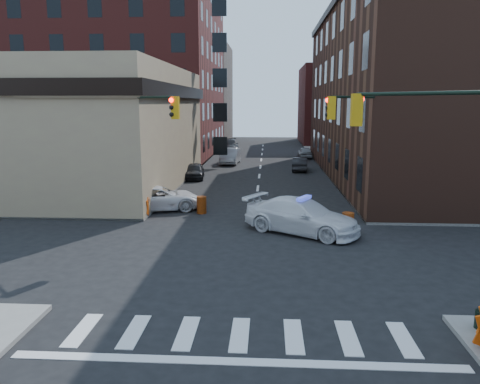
# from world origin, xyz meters

# --- Properties ---
(ground) EXTENTS (140.00, 140.00, 0.00)m
(ground) POSITION_xyz_m (0.00, 0.00, 0.00)
(ground) COLOR black
(ground) RESTS_ON ground
(sidewalk_nw) EXTENTS (34.00, 54.50, 0.15)m
(sidewalk_nw) POSITION_xyz_m (-23.00, 32.75, 0.07)
(sidewalk_nw) COLOR gray
(sidewalk_nw) RESTS_ON ground
(sidewalk_ne) EXTENTS (34.00, 54.50, 0.15)m
(sidewalk_ne) POSITION_xyz_m (23.00, 32.75, 0.07)
(sidewalk_ne) COLOR gray
(sidewalk_ne) RESTS_ON ground
(bank_building) EXTENTS (22.00, 22.00, 9.00)m
(bank_building) POSITION_xyz_m (-17.00, 16.50, 4.50)
(bank_building) COLOR #968662
(bank_building) RESTS_ON ground
(apartment_block) EXTENTS (25.00, 25.00, 24.00)m
(apartment_block) POSITION_xyz_m (-18.50, 40.00, 12.00)
(apartment_block) COLOR #581E1B
(apartment_block) RESTS_ON ground
(commercial_row_ne) EXTENTS (14.00, 34.00, 14.00)m
(commercial_row_ne) POSITION_xyz_m (13.00, 22.50, 7.00)
(commercial_row_ne) COLOR #45261B
(commercial_row_ne) RESTS_ON ground
(filler_nw) EXTENTS (20.00, 18.00, 16.00)m
(filler_nw) POSITION_xyz_m (-16.00, 62.00, 8.00)
(filler_nw) COLOR brown
(filler_nw) RESTS_ON ground
(filler_ne) EXTENTS (16.00, 16.00, 12.00)m
(filler_ne) POSITION_xyz_m (14.00, 58.00, 6.00)
(filler_ne) COLOR #581E1B
(filler_ne) RESTS_ON ground
(signal_pole_se) EXTENTS (5.40, 5.27, 8.00)m
(signal_pole_se) POSITION_xyz_m (6.04, -5.52, 4.61)
(signal_pole_se) COLOR black
(signal_pole_se) RESTS_ON sidewalk_se
(signal_pole_nw) EXTENTS (3.58, 3.67, 8.00)m
(signal_pole_nw) POSITION_xyz_m (-5.85, 5.34, 4.34)
(signal_pole_nw) COLOR black
(signal_pole_nw) RESTS_ON sidewalk_nw
(signal_pole_ne) EXTENTS (3.67, 3.58, 8.00)m
(signal_pole_ne) POSITION_xyz_m (5.84, 5.35, 4.34)
(signal_pole_ne) COLOR black
(signal_pole_ne) RESTS_ON sidewalk_ne
(tree_ne_near) EXTENTS (3.00, 3.00, 4.85)m
(tree_ne_near) POSITION_xyz_m (7.50, 26.00, 3.49)
(tree_ne_near) COLOR black
(tree_ne_near) RESTS_ON sidewalk_ne
(tree_ne_far) EXTENTS (3.00, 3.00, 4.85)m
(tree_ne_far) POSITION_xyz_m (7.50, 34.00, 3.49)
(tree_ne_far) COLOR black
(tree_ne_far) RESTS_ON sidewalk_ne
(police_car) EXTENTS (6.26, 5.05, 1.70)m
(police_car) POSITION_xyz_m (2.45, 3.83, 0.85)
(police_car) COLOR white
(police_car) RESTS_ON ground
(pickup) EXTENTS (5.68, 3.77, 1.45)m
(pickup) POSITION_xyz_m (-5.80, 8.40, 0.72)
(pickup) COLOR silver
(pickup) RESTS_ON ground
(parked_car_wnear) EXTENTS (1.95, 4.05, 1.33)m
(parked_car_wnear) POSITION_xyz_m (-5.50, 20.34, 0.67)
(parked_car_wnear) COLOR black
(parked_car_wnear) RESTS_ON ground
(parked_car_wfar) EXTENTS (2.02, 5.05, 1.63)m
(parked_car_wfar) POSITION_xyz_m (-3.21, 30.45, 0.82)
(parked_car_wfar) COLOR #92939A
(parked_car_wfar) RESTS_ON ground
(parked_car_wdeep) EXTENTS (2.77, 5.76, 1.62)m
(parked_car_wdeep) POSITION_xyz_m (-4.31, 42.91, 0.81)
(parked_car_wdeep) COLOR black
(parked_car_wdeep) RESTS_ON ground
(parked_car_enear) EXTENTS (1.71, 3.99, 1.28)m
(parked_car_enear) POSITION_xyz_m (3.80, 25.61, 0.64)
(parked_car_enear) COLOR black
(parked_car_enear) RESTS_ON ground
(parked_car_efar) EXTENTS (1.58, 3.83, 1.30)m
(parked_car_efar) POSITION_xyz_m (5.09, 36.18, 0.65)
(parked_car_efar) COLOR #94989C
(parked_car_efar) RESTS_ON ground
(pedestrian_a) EXTENTS (0.87, 0.85, 2.02)m
(pedestrian_a) POSITION_xyz_m (-10.57, 9.13, 1.16)
(pedestrian_a) COLOR black
(pedestrian_a) RESTS_ON sidewalk_nw
(pedestrian_b) EXTENTS (0.93, 0.84, 1.57)m
(pedestrian_b) POSITION_xyz_m (-11.30, 7.51, 0.93)
(pedestrian_b) COLOR black
(pedestrian_b) RESTS_ON sidewalk_nw
(pedestrian_c) EXTENTS (1.07, 1.19, 1.94)m
(pedestrian_c) POSITION_xyz_m (-11.46, 7.87, 1.12)
(pedestrian_c) COLOR black
(pedestrian_c) RESTS_ON sidewalk_nw
(barrel_road) EXTENTS (0.75, 0.75, 1.05)m
(barrel_road) POSITION_xyz_m (4.72, 3.82, 0.53)
(barrel_road) COLOR red
(barrel_road) RESTS_ON ground
(barrel_bank) EXTENTS (0.68, 0.68, 1.00)m
(barrel_bank) POSITION_xyz_m (-3.11, 7.68, 0.50)
(barrel_bank) COLOR #DA570A
(barrel_bank) RESTS_ON ground
(barricade_nw_a) EXTENTS (1.32, 0.76, 0.95)m
(barricade_nw_a) POSITION_xyz_m (-6.50, 6.55, 0.63)
(barricade_nw_a) COLOR orange
(barricade_nw_a) RESTS_ON sidewalk_nw
(barricade_nw_b) EXTENTS (1.41, 0.92, 0.97)m
(barricade_nw_b) POSITION_xyz_m (-9.19, 7.47, 0.64)
(barricade_nw_b) COLOR #D36109
(barricade_nw_b) RESTS_ON sidewalk_nw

